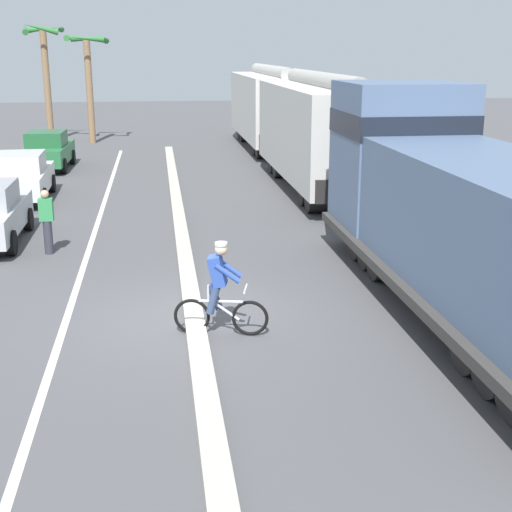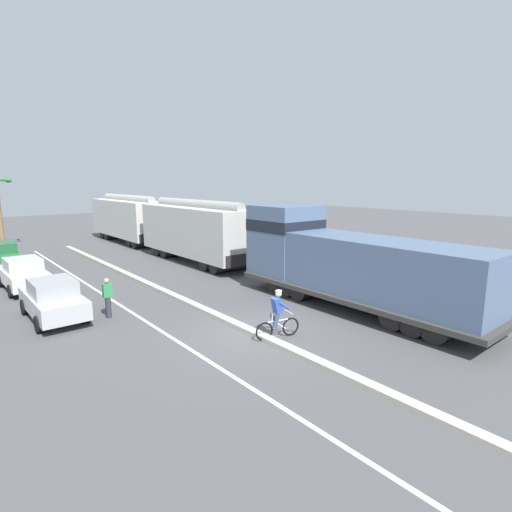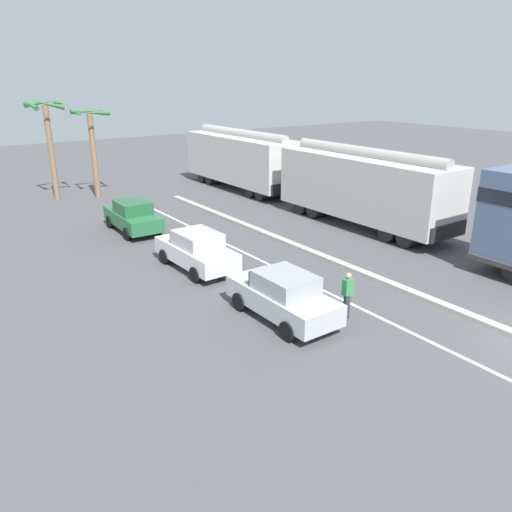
{
  "view_description": "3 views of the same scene",
  "coord_description": "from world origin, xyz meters",
  "px_view_note": "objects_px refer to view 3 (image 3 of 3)",
  "views": [
    {
      "loc": [
        -0.56,
        -12.76,
        4.93
      ],
      "look_at": [
        1.21,
        0.07,
        1.17
      ],
      "focal_mm": 50.0,
      "sensor_mm": 36.0,
      "label": 1
    },
    {
      "loc": [
        -8.47,
        -10.55,
        5.4
      ],
      "look_at": [
        3.57,
        4.12,
        1.81
      ],
      "focal_mm": 28.0,
      "sensor_mm": 36.0,
      "label": 2
    },
    {
      "loc": [
        -14.41,
        -5.42,
        7.52
      ],
      "look_at": [
        -4.3,
        8.8,
        1.28
      ],
      "focal_mm": 35.0,
      "sensor_mm": 36.0,
      "label": 3
    }
  ],
  "objects_px": {
    "parked_car_white": "(196,250)",
    "palm_tree_near": "(48,129)",
    "pedestrian_by_cars": "(347,295)",
    "hopper_car_middle": "(241,160)",
    "palm_tree_far": "(92,134)",
    "hopper_car_lead": "(364,188)",
    "parked_car_green": "(133,216)",
    "parked_car_silver": "(283,296)"
  },
  "relations": [
    {
      "from": "palm_tree_near",
      "to": "pedestrian_by_cars",
      "type": "xyz_separation_m",
      "value": [
        3.08,
        -23.42,
        -3.61
      ]
    },
    {
      "from": "pedestrian_by_cars",
      "to": "parked_car_silver",
      "type": "bearing_deg",
      "value": 144.51
    },
    {
      "from": "hopper_car_lead",
      "to": "palm_tree_far",
      "type": "bearing_deg",
      "value": 121.93
    },
    {
      "from": "parked_car_green",
      "to": "parked_car_silver",
      "type": "bearing_deg",
      "value": -89.4
    },
    {
      "from": "parked_car_white",
      "to": "pedestrian_by_cars",
      "type": "xyz_separation_m",
      "value": [
        1.79,
        -6.89,
        0.03
      ]
    },
    {
      "from": "parked_car_green",
      "to": "palm_tree_near",
      "type": "xyz_separation_m",
      "value": [
        -1.24,
        9.91,
        3.64
      ]
    },
    {
      "from": "parked_car_silver",
      "to": "palm_tree_far",
      "type": "relative_size",
      "value": 0.73
    },
    {
      "from": "parked_car_green",
      "to": "pedestrian_by_cars",
      "type": "distance_m",
      "value": 13.64
    },
    {
      "from": "pedestrian_by_cars",
      "to": "hopper_car_middle",
      "type": "bearing_deg",
      "value": 65.71
    },
    {
      "from": "palm_tree_near",
      "to": "parked_car_white",
      "type": "bearing_deg",
      "value": -85.52
    },
    {
      "from": "palm_tree_near",
      "to": "palm_tree_far",
      "type": "bearing_deg",
      "value": -24.41
    },
    {
      "from": "palm_tree_near",
      "to": "pedestrian_by_cars",
      "type": "relative_size",
      "value": 3.93
    },
    {
      "from": "parked_car_silver",
      "to": "pedestrian_by_cars",
      "type": "bearing_deg",
      "value": -35.49
    },
    {
      "from": "palm_tree_near",
      "to": "pedestrian_by_cars",
      "type": "distance_m",
      "value": 23.89
    },
    {
      "from": "parked_car_silver",
      "to": "parked_car_green",
      "type": "xyz_separation_m",
      "value": [
        -0.13,
        12.29,
        0.0
      ]
    },
    {
      "from": "parked_car_silver",
      "to": "palm_tree_near",
      "type": "relative_size",
      "value": 0.66
    },
    {
      "from": "parked_car_white",
      "to": "pedestrian_by_cars",
      "type": "bearing_deg",
      "value": -75.43
    },
    {
      "from": "parked_car_silver",
      "to": "parked_car_green",
      "type": "height_order",
      "value": "same"
    },
    {
      "from": "parked_car_silver",
      "to": "palm_tree_far",
      "type": "distance_m",
      "value": 21.4
    },
    {
      "from": "palm_tree_far",
      "to": "pedestrian_by_cars",
      "type": "bearing_deg",
      "value": -88.19
    },
    {
      "from": "parked_car_green",
      "to": "palm_tree_far",
      "type": "xyz_separation_m",
      "value": [
        1.14,
        8.83,
        3.32
      ]
    },
    {
      "from": "hopper_car_middle",
      "to": "parked_car_green",
      "type": "bearing_deg",
      "value": -152.14
    },
    {
      "from": "parked_car_green",
      "to": "pedestrian_by_cars",
      "type": "height_order",
      "value": "same"
    },
    {
      "from": "hopper_car_middle",
      "to": "palm_tree_near",
      "type": "xyz_separation_m",
      "value": [
        -11.67,
        4.39,
        2.38
      ]
    },
    {
      "from": "hopper_car_middle",
      "to": "hopper_car_lead",
      "type": "bearing_deg",
      "value": -90.0
    },
    {
      "from": "parked_car_white",
      "to": "palm_tree_near",
      "type": "bearing_deg",
      "value": 94.48
    },
    {
      "from": "palm_tree_near",
      "to": "pedestrian_by_cars",
      "type": "height_order",
      "value": "palm_tree_near"
    },
    {
      "from": "palm_tree_far",
      "to": "parked_car_green",
      "type": "bearing_deg",
      "value": -97.36
    },
    {
      "from": "hopper_car_lead",
      "to": "parked_car_white",
      "type": "distance_m",
      "value": 10.47
    },
    {
      "from": "palm_tree_near",
      "to": "parked_car_green",
      "type": "bearing_deg",
      "value": -82.88
    },
    {
      "from": "parked_car_green",
      "to": "pedestrian_by_cars",
      "type": "bearing_deg",
      "value": -82.22
    },
    {
      "from": "parked_car_white",
      "to": "palm_tree_far",
      "type": "xyz_separation_m",
      "value": [
        1.08,
        15.45,
        3.32
      ]
    },
    {
      "from": "palm_tree_far",
      "to": "hopper_car_middle",
      "type": "bearing_deg",
      "value": -19.62
    },
    {
      "from": "parked_car_white",
      "to": "palm_tree_far",
      "type": "distance_m",
      "value": 15.84
    },
    {
      "from": "parked_car_silver",
      "to": "palm_tree_near",
      "type": "bearing_deg",
      "value": 93.52
    },
    {
      "from": "hopper_car_middle",
      "to": "parked_car_white",
      "type": "xyz_separation_m",
      "value": [
        -10.38,
        -12.14,
        -1.26
      ]
    },
    {
      "from": "palm_tree_far",
      "to": "pedestrian_by_cars",
      "type": "height_order",
      "value": "palm_tree_far"
    },
    {
      "from": "hopper_car_lead",
      "to": "parked_car_white",
      "type": "height_order",
      "value": "hopper_car_lead"
    },
    {
      "from": "palm_tree_near",
      "to": "palm_tree_far",
      "type": "distance_m",
      "value": 2.63
    },
    {
      "from": "parked_car_white",
      "to": "palm_tree_near",
      "type": "distance_m",
      "value": 16.98
    },
    {
      "from": "hopper_car_middle",
      "to": "pedestrian_by_cars",
      "type": "distance_m",
      "value": 20.91
    },
    {
      "from": "parked_car_silver",
      "to": "parked_car_white",
      "type": "height_order",
      "value": "same"
    }
  ]
}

